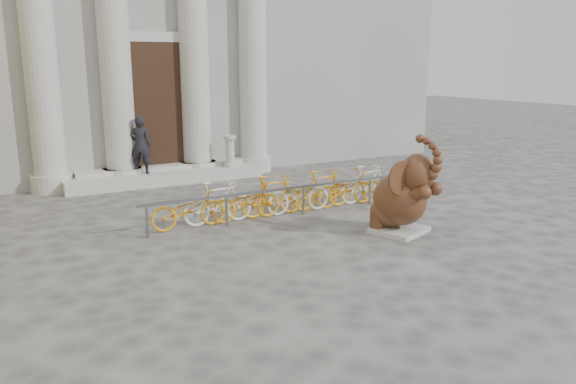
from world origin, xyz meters
TOP-DOWN VIEW (x-y plane):
  - ground at (0.00, 0.00)m, footprint 80.00×80.00m
  - entrance_steps at (0.00, 9.40)m, footprint 6.00×1.20m
  - elephant_statue at (2.89, 1.83)m, footprint 1.44×1.71m
  - bike_rack at (1.79, 4.38)m, footprint 8.00×0.53m
  - pedestrian at (-0.74, 9.33)m, footprint 0.74×0.62m
  - balustrade_post at (2.03, 9.10)m, footprint 0.41×0.41m

SIDE VIEW (x-z plane):
  - ground at x=0.00m, z-range 0.00..0.00m
  - entrance_steps at x=0.00m, z-range 0.00..0.36m
  - bike_rack at x=1.79m, z-range 0.00..1.00m
  - elephant_statue at x=2.89m, z-range -0.29..1.86m
  - balustrade_post at x=2.03m, z-range 0.32..1.31m
  - pedestrian at x=-0.74m, z-range 0.36..2.08m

